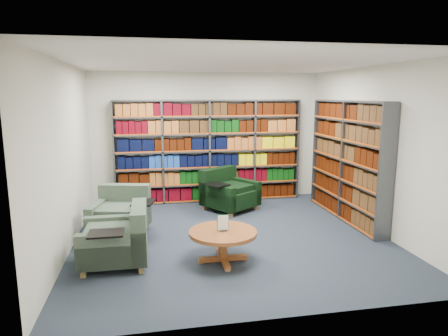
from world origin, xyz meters
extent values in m
cube|color=#1C2331|center=(0.00, 0.00, -0.01)|extent=(5.00, 5.00, 0.01)
cube|color=white|center=(0.00, 0.00, 2.80)|extent=(5.00, 5.00, 0.01)
cube|color=beige|center=(0.00, 2.50, 1.40)|extent=(5.00, 0.01, 2.80)
cube|color=beige|center=(0.00, -2.50, 1.40)|extent=(5.00, 0.01, 2.80)
cube|color=beige|center=(-2.50, 0.00, 1.40)|extent=(0.01, 5.00, 2.80)
cube|color=beige|center=(2.50, 0.00, 1.40)|extent=(0.01, 5.00, 2.80)
cube|color=#47494F|center=(0.00, 2.34, 1.10)|extent=(4.00, 0.28, 2.20)
cube|color=silver|center=(0.00, 2.47, 1.10)|extent=(4.00, 0.02, 2.20)
cube|color=#D84C0A|center=(0.00, 2.21, 1.10)|extent=(4.00, 0.01, 2.20)
cube|color=#4F000C|center=(0.00, 2.34, 0.18)|extent=(3.88, 0.21, 0.29)
cube|color=#310E00|center=(0.00, 2.34, 0.54)|extent=(3.88, 0.21, 0.29)
cube|color=black|center=(0.00, 2.34, 0.91)|extent=(3.88, 0.21, 0.29)
cube|color=black|center=(0.00, 2.34, 1.28)|extent=(3.88, 0.21, 0.29)
cube|color=#4F000C|center=(0.00, 2.34, 1.64)|extent=(3.88, 0.21, 0.29)
cube|color=#9A521F|center=(0.00, 2.34, 2.01)|extent=(3.88, 0.21, 0.29)
cube|color=#47494F|center=(2.34, 0.60, 1.10)|extent=(0.28, 2.50, 2.20)
cube|color=silver|center=(2.47, 0.60, 1.10)|extent=(0.02, 2.50, 2.20)
cube|color=#D84C0A|center=(2.21, 0.60, 1.10)|extent=(0.02, 2.50, 2.20)
cube|color=#310E00|center=(2.34, 0.60, 0.18)|extent=(0.21, 2.38, 0.29)
cube|color=#310E00|center=(2.34, 0.60, 0.54)|extent=(0.21, 2.38, 0.29)
cube|color=#310E00|center=(2.34, 0.60, 0.91)|extent=(0.21, 2.38, 0.29)
cube|color=#3F2710|center=(2.34, 0.60, 1.28)|extent=(0.21, 2.38, 0.29)
cube|color=#310E00|center=(2.34, 0.60, 1.64)|extent=(0.21, 2.38, 0.29)
cube|color=#310E00|center=(2.34, 0.60, 2.01)|extent=(0.21, 2.38, 0.29)
cube|color=#0C2F3A|center=(-1.80, 0.43, 0.25)|extent=(1.05, 1.05, 0.31)
cube|color=#0C2F3A|center=(-1.72, 0.76, 0.45)|extent=(0.89, 0.39, 0.70)
cube|color=#0C2F3A|center=(-2.16, 0.51, 0.33)|extent=(0.33, 0.88, 0.46)
cube|color=#0C2F3A|center=(-1.44, 0.35, 0.33)|extent=(0.33, 0.88, 0.46)
cube|color=black|center=(-1.41, 0.29, 0.58)|extent=(0.42, 0.49, 0.02)
cube|color=olive|center=(-2.23, 0.16, 0.05)|extent=(0.08, 0.08, 0.10)
cube|color=olive|center=(-1.53, 0.00, 0.05)|extent=(0.08, 0.08, 0.10)
cube|color=olive|center=(-2.07, 0.86, 0.05)|extent=(0.08, 0.08, 0.10)
cube|color=olive|center=(-1.37, 0.70, 0.05)|extent=(0.08, 0.08, 0.10)
cube|color=black|center=(0.31, 1.56, 0.26)|extent=(1.26, 1.26, 0.32)
cube|color=black|center=(0.11, 1.85, 0.46)|extent=(0.86, 0.68, 0.72)
cube|color=black|center=(0.00, 1.34, 0.34)|extent=(0.63, 0.83, 0.48)
cube|color=black|center=(0.63, 1.78, 0.34)|extent=(0.63, 0.83, 0.48)
cube|color=black|center=(-0.02, 1.27, 0.60)|extent=(0.53, 0.56, 0.03)
cube|color=olive|center=(0.21, 1.04, 0.05)|extent=(0.10, 0.10, 0.10)
cube|color=olive|center=(0.83, 1.47, 0.05)|extent=(0.10, 0.10, 0.10)
cube|color=olive|center=(-0.21, 1.66, 0.05)|extent=(0.10, 0.10, 0.10)
cube|color=olive|center=(0.41, 2.08, 0.05)|extent=(0.10, 0.10, 0.10)
cube|color=#0C2F3A|center=(-1.80, -0.74, 0.26)|extent=(0.90, 0.90, 0.32)
cube|color=#0C2F3A|center=(-1.45, -0.75, 0.46)|extent=(0.21, 0.90, 0.71)
cube|color=#0C2F3A|center=(-1.80, -0.37, 0.34)|extent=(0.89, 0.15, 0.48)
cube|color=#0C2F3A|center=(-1.80, -1.12, 0.34)|extent=(0.89, 0.15, 0.48)
cube|color=black|center=(-1.85, -1.17, 0.60)|extent=(0.44, 0.34, 0.02)
cube|color=olive|center=(-2.16, -0.37, 0.05)|extent=(0.07, 0.07, 0.10)
cube|color=olive|center=(-2.17, -1.11, 0.05)|extent=(0.07, 0.07, 0.10)
cube|color=olive|center=(-1.43, -0.38, 0.05)|extent=(0.07, 0.07, 0.10)
cube|color=olive|center=(-1.44, -1.12, 0.05)|extent=(0.07, 0.07, 0.10)
cylinder|color=#A04F27|center=(-0.31, -0.95, 0.42)|extent=(0.95, 0.95, 0.05)
cylinder|color=#A04F27|center=(-0.31, -0.95, 0.21)|extent=(0.13, 0.13, 0.38)
cube|color=#A04F27|center=(-0.31, -0.95, 0.04)|extent=(0.69, 0.08, 0.06)
cube|color=#A04F27|center=(-0.31, -0.95, 0.04)|extent=(0.08, 0.69, 0.06)
cube|color=black|center=(-0.31, -0.95, 0.45)|extent=(0.11, 0.05, 0.01)
cube|color=white|center=(-0.31, -0.95, 0.57)|extent=(0.15, 0.01, 0.21)
cube|color=#145926|center=(-0.31, -0.94, 0.57)|extent=(0.16, 0.00, 0.23)
camera|label=1|loc=(-1.29, -6.16, 2.31)|focal=32.00mm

